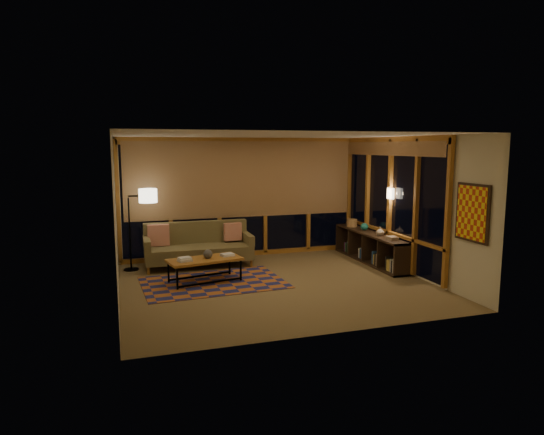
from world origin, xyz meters
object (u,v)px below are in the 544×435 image
object	(u,v)px
floor_lamp	(130,230)
bookshelf	(370,247)
coffee_table	(205,270)
sofa	(198,245)

from	to	relation	value
floor_lamp	bookshelf	xyz separation A→B (m)	(4.99, -0.88, -0.51)
floor_lamp	bookshelf	world-z (taller)	floor_lamp
coffee_table	floor_lamp	bearing A→B (deg)	122.42
coffee_table	bookshelf	bearing A→B (deg)	-3.91
bookshelf	sofa	bearing A→B (deg)	168.49
floor_lamp	coffee_table	bearing A→B (deg)	-41.64
sofa	bookshelf	bearing A→B (deg)	-10.38
coffee_table	bookshelf	size ratio (longest dim) A/B	0.51
sofa	floor_lamp	distance (m)	1.43
sofa	bookshelf	xyz separation A→B (m)	(3.62, -0.74, -0.12)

